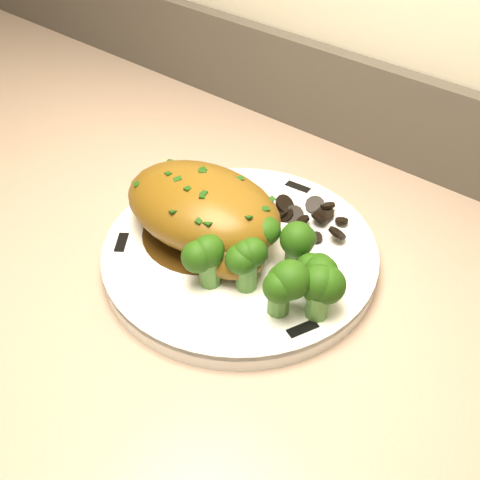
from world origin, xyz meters
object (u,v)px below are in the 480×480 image
Objects in this scene: plate at (240,254)px; chicken_breast at (205,212)px; counter at (178,453)px; broccoli_florets at (274,266)px.

plate is 1.52× the size of chicken_breast.
plate is (0.08, 0.05, 0.42)m from counter.
plate is 2.12× the size of broccoli_florets.
chicken_breast reaches higher than broccoli_florets.
chicken_breast is (-0.04, -0.01, 0.04)m from plate.
plate is 0.07m from broccoli_florets.
counter is 14.34× the size of broccoli_florets.
counter reaches higher than plate.
plate is at bearing 10.39° from chicken_breast.
broccoli_florets is at bearing 11.84° from counter.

